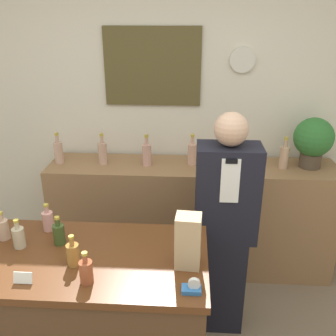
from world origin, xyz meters
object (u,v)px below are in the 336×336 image
at_px(potted_plant, 313,140).
at_px(paper_bag, 188,241).
at_px(shopkeeper, 225,229).
at_px(tape_dispenser, 192,287).

xyz_separation_m(potted_plant, paper_bag, (-0.97, -1.32, -0.11)).
bearing_deg(shopkeeper, tape_dispenser, -105.15).
bearing_deg(potted_plant, paper_bag, -126.34).
relative_size(shopkeeper, tape_dispenser, 17.74).
bearing_deg(tape_dispenser, shopkeeper, 74.85).
xyz_separation_m(potted_plant, tape_dispenser, (-0.95, -1.52, -0.23)).
bearing_deg(potted_plant, shopkeeper, -135.89).
distance_m(potted_plant, tape_dispenser, 1.80).
height_order(shopkeeper, paper_bag, shopkeeper).
distance_m(shopkeeper, potted_plant, 1.10).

